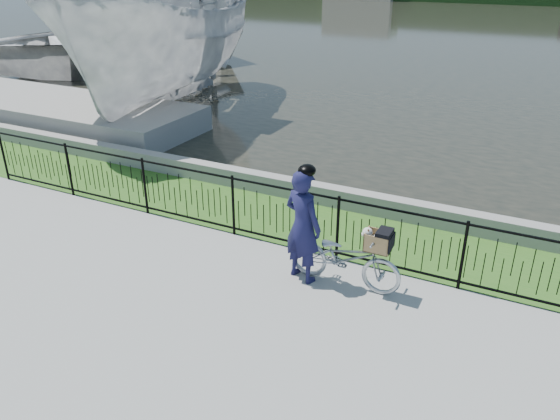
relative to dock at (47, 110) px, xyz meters
The scene contains 10 objects.
ground 11.42m from the dock, 28.81° to the right, with size 120.00×120.00×0.00m, color gray.
grass_strip 10.42m from the dock, 16.17° to the right, with size 60.00×2.00×0.01m, color #33601E.
water 29.26m from the dock, 70.02° to the left, with size 120.00×120.00×0.00m, color black.
quay_wall 10.18m from the dock, 10.76° to the right, with size 60.00×0.30×0.40m, color gray.
fence 10.74m from the dock, 21.31° to the right, with size 14.00×0.06×1.15m, color black, non-canonical shape.
dock is the anchor object (origin of this frame).
bicycle_rig 12.28m from the dock, 21.83° to the right, with size 1.78×0.62×1.08m.
cyclist 11.72m from the dock, 23.60° to the right, with size 0.77×0.63×1.90m.
boat_near 4.15m from the dock, 43.03° to the left, with size 6.61×11.52×5.99m.
boat_far 8.44m from the dock, 119.85° to the left, with size 13.22×14.24×2.40m.
Camera 1 is at (3.74, -5.95, 4.65)m, focal length 35.00 mm.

